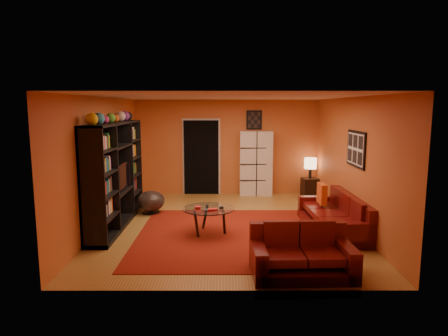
{
  "coord_description": "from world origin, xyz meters",
  "views": [
    {
      "loc": [
        -0.08,
        -7.97,
        2.41
      ],
      "look_at": [
        -0.08,
        0.1,
        1.17
      ],
      "focal_mm": 32.0,
      "sensor_mm": 36.0,
      "label": 1
    }
  ],
  "objects_px": {
    "entertainment_unit": "(116,174)",
    "table_lamp": "(310,164)",
    "sofa": "(337,217)",
    "loveseat": "(301,254)",
    "storage_cabinet": "(256,163)",
    "tv": "(119,177)",
    "bowl_chair": "(151,201)",
    "side_table": "(310,187)",
    "coffee_table": "(209,211)"
  },
  "relations": [
    {
      "from": "tv",
      "to": "loveseat",
      "type": "relative_size",
      "value": 0.65
    },
    {
      "from": "loveseat",
      "to": "coffee_table",
      "type": "xyz_separation_m",
      "value": [
        -1.41,
        1.82,
        0.17
      ]
    },
    {
      "from": "loveseat",
      "to": "storage_cabinet",
      "type": "relative_size",
      "value": 0.84
    },
    {
      "from": "tv",
      "to": "table_lamp",
      "type": "bearing_deg",
      "value": -59.91
    },
    {
      "from": "storage_cabinet",
      "to": "table_lamp",
      "type": "xyz_separation_m",
      "value": [
        1.45,
        -0.18,
        0.01
      ]
    },
    {
      "from": "coffee_table",
      "to": "storage_cabinet",
      "type": "distance_m",
      "value": 3.62
    },
    {
      "from": "storage_cabinet",
      "to": "side_table",
      "type": "xyz_separation_m",
      "value": [
        1.45,
        -0.18,
        -0.63
      ]
    },
    {
      "from": "entertainment_unit",
      "to": "storage_cabinet",
      "type": "relative_size",
      "value": 1.71
    },
    {
      "from": "sofa",
      "to": "storage_cabinet",
      "type": "distance_m",
      "value": 3.54
    },
    {
      "from": "entertainment_unit",
      "to": "bowl_chair",
      "type": "relative_size",
      "value": 4.79
    },
    {
      "from": "sofa",
      "to": "loveseat",
      "type": "relative_size",
      "value": 1.52
    },
    {
      "from": "tv",
      "to": "coffee_table",
      "type": "relative_size",
      "value": 0.97
    },
    {
      "from": "entertainment_unit",
      "to": "tv",
      "type": "distance_m",
      "value": 0.08
    },
    {
      "from": "storage_cabinet",
      "to": "side_table",
      "type": "relative_size",
      "value": 3.52
    },
    {
      "from": "entertainment_unit",
      "to": "bowl_chair",
      "type": "xyz_separation_m",
      "value": [
        0.54,
        0.88,
        -0.77
      ]
    },
    {
      "from": "storage_cabinet",
      "to": "bowl_chair",
      "type": "bearing_deg",
      "value": -140.8
    },
    {
      "from": "loveseat",
      "to": "storage_cabinet",
      "type": "xyz_separation_m",
      "value": [
        -0.24,
        5.22,
        0.59
      ]
    },
    {
      "from": "entertainment_unit",
      "to": "side_table",
      "type": "xyz_separation_m",
      "value": [
        4.53,
        2.62,
        -0.8
      ]
    },
    {
      "from": "side_table",
      "to": "table_lamp",
      "type": "height_order",
      "value": "table_lamp"
    },
    {
      "from": "entertainment_unit",
      "to": "sofa",
      "type": "bearing_deg",
      "value": -5.44
    },
    {
      "from": "bowl_chair",
      "to": "storage_cabinet",
      "type": "bearing_deg",
      "value": 36.99
    },
    {
      "from": "coffee_table",
      "to": "side_table",
      "type": "distance_m",
      "value": 4.16
    },
    {
      "from": "storage_cabinet",
      "to": "entertainment_unit",
      "type": "bearing_deg",
      "value": -135.49
    },
    {
      "from": "sofa",
      "to": "loveseat",
      "type": "height_order",
      "value": "same"
    },
    {
      "from": "entertainment_unit",
      "to": "tv",
      "type": "bearing_deg",
      "value": 30.93
    },
    {
      "from": "coffee_table",
      "to": "entertainment_unit",
      "type": "bearing_deg",
      "value": 162.49
    },
    {
      "from": "coffee_table",
      "to": "bowl_chair",
      "type": "relative_size",
      "value": 1.58
    },
    {
      "from": "entertainment_unit",
      "to": "table_lamp",
      "type": "height_order",
      "value": "entertainment_unit"
    },
    {
      "from": "storage_cabinet",
      "to": "bowl_chair",
      "type": "relative_size",
      "value": 2.81
    },
    {
      "from": "entertainment_unit",
      "to": "side_table",
      "type": "relative_size",
      "value": 6.0
    },
    {
      "from": "table_lamp",
      "to": "sofa",
      "type": "bearing_deg",
      "value": -92.11
    },
    {
      "from": "sofa",
      "to": "coffee_table",
      "type": "bearing_deg",
      "value": -177.39
    },
    {
      "from": "entertainment_unit",
      "to": "bowl_chair",
      "type": "bearing_deg",
      "value": 58.83
    },
    {
      "from": "loveseat",
      "to": "bowl_chair",
      "type": "height_order",
      "value": "loveseat"
    },
    {
      "from": "sofa",
      "to": "side_table",
      "type": "bearing_deg",
      "value": 86.37
    },
    {
      "from": "entertainment_unit",
      "to": "table_lamp",
      "type": "relative_size",
      "value": 5.46
    },
    {
      "from": "loveseat",
      "to": "bowl_chair",
      "type": "xyz_separation_m",
      "value": [
        -2.78,
        3.3,
        -0.01
      ]
    },
    {
      "from": "entertainment_unit",
      "to": "side_table",
      "type": "bearing_deg",
      "value": 30.1
    },
    {
      "from": "tv",
      "to": "sofa",
      "type": "height_order",
      "value": "tv"
    },
    {
      "from": "loveseat",
      "to": "side_table",
      "type": "xyz_separation_m",
      "value": [
        1.21,
        5.04,
        -0.04
      ]
    },
    {
      "from": "sofa",
      "to": "table_lamp",
      "type": "bearing_deg",
      "value": 86.37
    },
    {
      "from": "sofa",
      "to": "storage_cabinet",
      "type": "bearing_deg",
      "value": 110.99
    },
    {
      "from": "tv",
      "to": "sofa",
      "type": "relative_size",
      "value": 0.43
    },
    {
      "from": "sofa",
      "to": "loveseat",
      "type": "bearing_deg",
      "value": -120.24
    },
    {
      "from": "sofa",
      "to": "table_lamp",
      "type": "height_order",
      "value": "table_lamp"
    },
    {
      "from": "sofa",
      "to": "bowl_chair",
      "type": "bearing_deg",
      "value": 159.88
    },
    {
      "from": "tv",
      "to": "side_table",
      "type": "xyz_separation_m",
      "value": [
        4.47,
        2.59,
        -0.75
      ]
    },
    {
      "from": "tv",
      "to": "entertainment_unit",
      "type": "bearing_deg",
      "value": 120.93
    },
    {
      "from": "storage_cabinet",
      "to": "sofa",
      "type": "bearing_deg",
      "value": -65.27
    },
    {
      "from": "coffee_table",
      "to": "side_table",
      "type": "bearing_deg",
      "value": 50.91
    }
  ]
}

